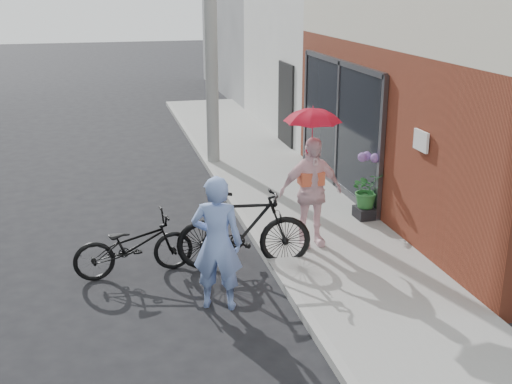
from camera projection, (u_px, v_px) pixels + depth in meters
name	position (u px, v px, depth m)	size (l,w,h in m)	color
ground	(213.00, 283.00, 9.01)	(80.00, 80.00, 0.00)	black
sidewalk	(310.00, 218.00, 11.32)	(2.20, 24.00, 0.12)	gray
curb	(246.00, 224.00, 11.06)	(0.12, 24.00, 0.12)	#9E9E99
plaster_building	(407.00, 2.00, 17.88)	(8.00, 6.00, 7.00)	white
utility_pole	(210.00, 8.00, 13.72)	(0.28, 0.28, 7.00)	#9E9E99
officer	(217.00, 243.00, 8.08)	(0.65, 0.43, 1.78)	#7996D8
bike_left	(134.00, 245.00, 9.14)	(0.60, 1.72, 0.90)	black
bike_right	(244.00, 230.00, 9.33)	(0.56, 1.98, 1.19)	black
kimono_woman	(311.00, 192.00, 9.78)	(1.00, 0.42, 1.71)	#F7CFD6
parasol	(313.00, 113.00, 9.40)	(0.82, 0.82, 0.72)	red
planter	(366.00, 212.00, 11.14)	(0.37, 0.37, 0.19)	black
potted_plant	(367.00, 190.00, 11.01)	(0.57, 0.50, 0.64)	#2D7132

